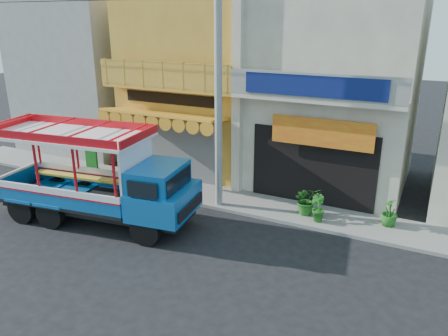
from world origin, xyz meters
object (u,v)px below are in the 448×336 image
at_px(potted_plant_c, 390,212).
at_px(utility_pole, 222,70).
at_px(green_sign, 92,161).
at_px(potted_plant_a, 307,200).
at_px(songthaew_truck, 107,179).
at_px(potted_plant_b, 317,208).

bearing_deg(potted_plant_c, utility_pole, -76.22).
bearing_deg(green_sign, potted_plant_a, -1.13).
height_order(utility_pole, potted_plant_a, utility_pole).
distance_m(utility_pole, green_sign, 8.38).
bearing_deg(potted_plant_a, utility_pole, 160.30).
xyz_separation_m(utility_pole, potted_plant_c, (5.72, 0.95, -4.43)).
distance_m(potted_plant_a, potted_plant_c, 2.73).
xyz_separation_m(songthaew_truck, potted_plant_b, (6.34, 3.11, -1.02)).
bearing_deg(utility_pole, songthaew_truck, -134.90).
relative_size(utility_pole, songthaew_truck, 3.80).
relative_size(songthaew_truck, green_sign, 6.86).
distance_m(songthaew_truck, green_sign, 5.68).
bearing_deg(potted_plant_b, potted_plant_c, -125.58).
xyz_separation_m(green_sign, potted_plant_c, (12.75, 0.12, 0.04)).
xyz_separation_m(utility_pole, potted_plant_a, (3.00, 0.64, -4.40)).
height_order(songthaew_truck, potted_plant_a, songthaew_truck).
relative_size(green_sign, potted_plant_c, 1.10).
height_order(utility_pole, potted_plant_c, utility_pole).
xyz_separation_m(utility_pole, songthaew_truck, (-2.86, -2.87, -3.43)).
bearing_deg(potted_plant_c, potted_plant_a, -78.99).
xyz_separation_m(songthaew_truck, potted_plant_a, (5.86, 3.50, -0.97)).
height_order(potted_plant_a, potted_plant_b, potted_plant_a).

